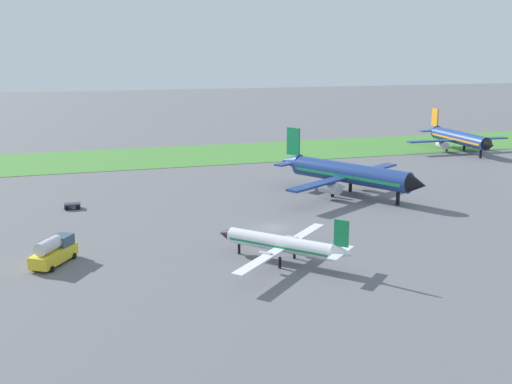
{
  "coord_description": "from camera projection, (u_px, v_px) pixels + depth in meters",
  "views": [
    {
      "loc": [
        -25.04,
        -75.27,
        24.21
      ],
      "look_at": [
        0.35,
        9.28,
        3.0
      ],
      "focal_mm": 41.6,
      "sensor_mm": 36.0,
      "label": 1
    }
  ],
  "objects": [
    {
      "name": "airplane_foreground_turboprop",
      "position": [
        283.0,
        244.0,
        68.81
      ],
      "size": [
        15.92,
        15.16,
        6.2
      ],
      "rotation": [
        0.0,
        0.0,
        2.33
      ],
      "color": "white",
      "rests_on": "ground_plane"
    },
    {
      "name": "airplane_midfield_jet",
      "position": [
        347.0,
        173.0,
        100.62
      ],
      "size": [
        26.69,
        26.68,
        10.53
      ],
      "rotation": [
        0.0,
        0.0,
        5.25
      ],
      "color": "navy",
      "rests_on": "ground_plane"
    },
    {
      "name": "baggage_cart_near_gate",
      "position": [
        72.0,
        205.0,
        92.47
      ],
      "size": [
        2.42,
        1.79,
        0.9
      ],
      "rotation": [
        0.0,
        0.0,
        3.13
      ],
      "color": "#2D333D",
      "rests_on": "ground_plane"
    },
    {
      "name": "fuel_truck_by_runway",
      "position": [
        54.0,
        251.0,
        68.47
      ],
      "size": [
        5.46,
        6.79,
        3.29
      ],
      "rotation": [
        0.0,
        0.0,
        1.02
      ],
      "color": "yellow",
      "rests_on": "ground_plane"
    },
    {
      "name": "airplane_parked_jet_far",
      "position": [
        458.0,
        138.0,
        143.47
      ],
      "size": [
        26.99,
        26.45,
        9.55
      ],
      "rotation": [
        0.0,
        0.0,
        4.7
      ],
      "color": "navy",
      "rests_on": "ground_plane"
    },
    {
      "name": "ground_plane",
      "position": [
        273.0,
        228.0,
        82.75
      ],
      "size": [
        600.0,
        600.0,
        0.0
      ],
      "primitive_type": "plane",
      "color": "slate"
    },
    {
      "name": "grass_taxiway_strip",
      "position": [
        191.0,
        155.0,
        139.64
      ],
      "size": [
        360.0,
        28.0,
        0.08
      ],
      "primitive_type": "cube",
      "color": "#478438",
      "rests_on": "ground_plane"
    }
  ]
}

